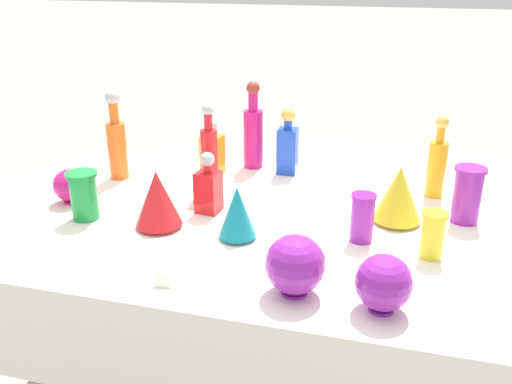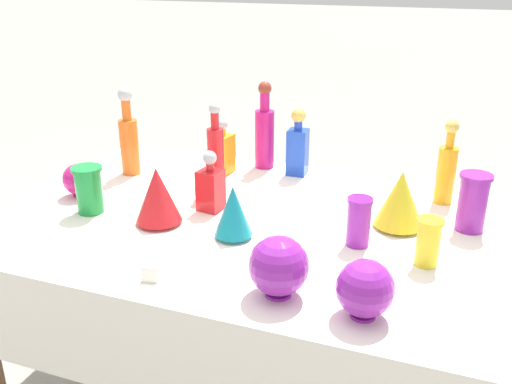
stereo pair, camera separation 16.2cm
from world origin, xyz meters
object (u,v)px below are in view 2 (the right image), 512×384
Objects in this scene: tall_bottle_3 at (265,132)px; slender_vase_0 at (359,220)px; square_decanter_2 at (222,151)px; slender_vase_1 at (89,188)px; slender_vase_3 at (428,240)px; round_bowl_0 at (279,266)px; round_bowl_1 at (365,289)px; round_bowl_2 at (79,179)px; fluted_vase_0 at (233,211)px; square_decanter_1 at (298,146)px; slender_vase_2 at (473,201)px; fluted_vase_2 at (157,195)px; square_decanter_0 at (211,186)px; tall_bottle_2 at (216,154)px; tall_bottle_0 at (129,139)px; fluted_vase_1 at (400,199)px; tall_bottle_1 at (446,169)px.

slender_vase_0 is at bearing -48.29° from tall_bottle_3.
square_decanter_2 is at bearing -138.40° from tall_bottle_3.
slender_vase_3 is at bearing 1.27° from slender_vase_1.
round_bowl_0 is 0.23m from round_bowl_1.
fluted_vase_0 is at bearing -9.92° from round_bowl_2.
round_bowl_0 is at bearing -68.21° from tall_bottle_3.
square_decanter_1 is 1.66× the size of slender_vase_1.
square_decanter_1 reaches higher than fluted_vase_0.
slender_vase_2 is at bearing 14.11° from slender_vase_1.
fluted_vase_2 is 0.42m from round_bowl_2.
square_decanter_0 reaches higher than slender_vase_0.
round_bowl_2 is at bearing 157.01° from round_bowl_0.
tall_bottle_2 is 2.23× the size of round_bowl_1.
fluted_vase_2 is (-0.12, -0.17, 0.01)m from square_decanter_0.
tall_bottle_0 is 1.83× the size of fluted_vase_1.
slender_vase_0 is at bearing -121.13° from fluted_vase_1.
slender_vase_3 is at bearing 3.35° from fluted_vase_0.
square_decanter_0 is 0.52m from round_bowl_2.
square_decanter_1 is at bearing 47.41° from slender_vase_1.
fluted_vase_2 reaches higher than slender_vase_3.
square_decanter_1 is at bearing -12.89° from tall_bottle_3.
slender_vase_1 is 0.95× the size of fluted_vase_0.
fluted_vase_0 is (0.13, -0.67, -0.06)m from tall_bottle_3.
tall_bottle_0 reaches higher than fluted_vase_1.
slender_vase_1 is 0.55m from fluted_vase_0.
round_bowl_0 reaches higher than round_bowl_2.
tall_bottle_3 is 0.75m from fluted_vase_1.
slender_vase_3 is 0.82× the size of fluted_vase_0.
fluted_vase_2 is (0.27, 0.00, 0.01)m from slender_vase_1.
tall_bottle_0 is at bearing 101.20° from slender_vase_1.
slender_vase_1 is at bearing -78.80° from tall_bottle_0.
tall_bottle_2 is 2.74× the size of round_bowl_2.
slender_vase_0 is 0.39m from round_bowl_0.
tall_bottle_2 is 0.48m from slender_vase_1.
square_decanter_2 is 0.80m from slender_vase_0.
slender_vase_1 is at bearing -40.71° from round_bowl_2.
slender_vase_1 is at bearing -179.84° from fluted_vase_2.
round_bowl_1 is (0.75, -0.84, -0.01)m from square_decanter_2.
slender_vase_0 is 0.94× the size of slender_vase_1.
square_decanter_0 reaches higher than slender_vase_3.
fluted_vase_0 is (-0.02, -0.64, -0.03)m from square_decanter_1.
square_decanter_2 is (0.35, 0.15, -0.06)m from tall_bottle_0.
round_bowl_1 is at bearing -36.48° from square_decanter_0.
slender_vase_2 is at bearing 17.75° from fluted_vase_2.
tall_bottle_1 is at bearing 62.93° from slender_vase_0.
square_decanter_2 is at bearing 106.55° from tall_bottle_2.
square_decanter_0 is (0.47, -0.22, -0.06)m from tall_bottle_0.
fluted_vase_1 is at bearing -114.41° from tall_bottle_1.
fluted_vase_1 is at bearing 7.22° from square_decanter_0.
tall_bottle_1 is 1.36m from round_bowl_2.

